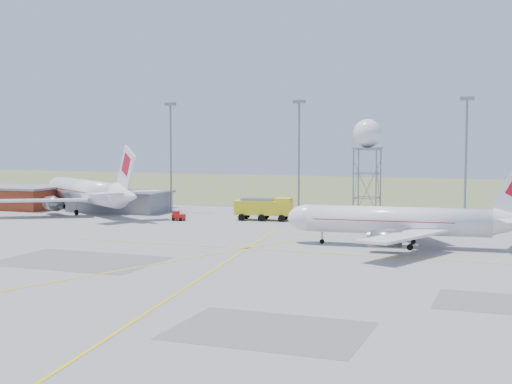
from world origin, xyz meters
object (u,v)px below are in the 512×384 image
at_px(airliner_far, 88,192).
at_px(radar_tower, 367,164).
at_px(baggage_tug, 178,217).
at_px(airliner_main, 402,221).
at_px(fire_truck, 265,209).

relative_size(airliner_far, radar_tower, 2.00).
bearing_deg(airliner_far, baggage_tug, -158.80).
distance_m(airliner_main, baggage_tug, 43.16).
height_order(airliner_main, baggage_tug, airliner_main).
height_order(radar_tower, fire_truck, radar_tower).
relative_size(airliner_main, airliner_far, 0.92).
height_order(airliner_far, baggage_tug, airliner_far).
bearing_deg(radar_tower, airliner_far, -174.76).
xyz_separation_m(fire_truck, baggage_tug, (-13.54, -5.64, -1.25)).
relative_size(airliner_main, baggage_tug, 14.98).
relative_size(airliner_far, baggage_tug, 16.21).
bearing_deg(fire_truck, airliner_far, 174.41).
relative_size(radar_tower, fire_truck, 1.71).
height_order(radar_tower, baggage_tug, radar_tower).
distance_m(airliner_main, radar_tower, 27.81).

